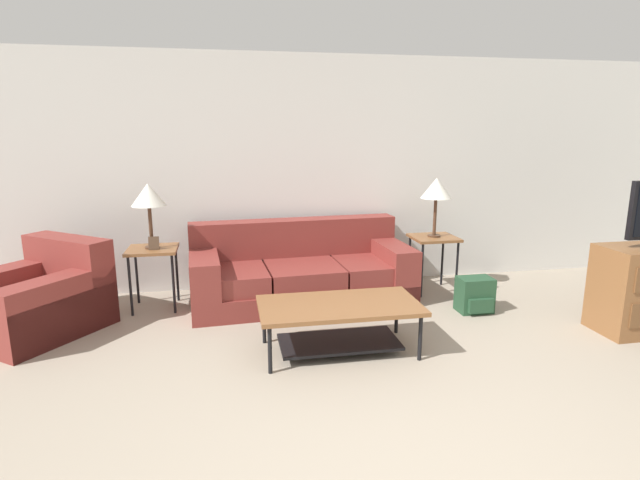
{
  "coord_description": "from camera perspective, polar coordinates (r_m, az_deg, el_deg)",
  "views": [
    {
      "loc": [
        -0.9,
        -1.96,
        1.78
      ],
      "look_at": [
        -0.08,
        2.4,
        0.8
      ],
      "focal_mm": 28.0,
      "sensor_mm": 36.0,
      "label": 1
    }
  ],
  "objects": [
    {
      "name": "wall_back",
      "position": [
        5.73,
        -1.62,
        7.66
      ],
      "size": [
        9.08,
        0.06,
        2.6
      ],
      "color": "silver",
      "rests_on": "ground_plane"
    },
    {
      "name": "couch",
      "position": [
        5.31,
        -2.24,
        -3.81
      ],
      "size": [
        2.33,
        1.13,
        0.82
      ],
      "color": "maroon",
      "rests_on": "ground_plane"
    },
    {
      "name": "armchair",
      "position": [
        5.17,
        -29.48,
        -6.06
      ],
      "size": [
        1.38,
        1.39,
        0.8
      ],
      "color": "maroon",
      "rests_on": "ground_plane"
    },
    {
      "name": "coffee_table",
      "position": [
        4.09,
        2.2,
        -8.65
      ],
      "size": [
        1.3,
        0.68,
        0.41
      ],
      "color": "brown",
      "rests_on": "ground_plane"
    },
    {
      "name": "side_table_left",
      "position": [
        5.26,
        -18.56,
        -1.69
      ],
      "size": [
        0.48,
        0.46,
        0.63
      ],
      "color": "brown",
      "rests_on": "ground_plane"
    },
    {
      "name": "side_table_right",
      "position": [
        5.67,
        12.85,
        -0.36
      ],
      "size": [
        0.48,
        0.46,
        0.63
      ],
      "color": "brown",
      "rests_on": "ground_plane"
    },
    {
      "name": "table_lamp_left",
      "position": [
        5.16,
        -19.02,
        4.78
      ],
      "size": [
        0.33,
        0.33,
        0.65
      ],
      "color": "#472D1E",
      "rests_on": "side_table_left"
    },
    {
      "name": "table_lamp_right",
      "position": [
        5.57,
        13.15,
        5.65
      ],
      "size": [
        0.33,
        0.33,
        0.65
      ],
      "color": "#472D1E",
      "rests_on": "side_table_right"
    },
    {
      "name": "backpack",
      "position": [
        5.23,
        17.28,
        -6.04
      ],
      "size": [
        0.33,
        0.31,
        0.35
      ],
      "color": "#23472D",
      "rests_on": "ground_plane"
    },
    {
      "name": "picture_frame",
      "position": [
        5.16,
        -18.47,
        -0.34
      ],
      "size": [
        0.1,
        0.04,
        0.13
      ],
      "color": "#4C3828",
      "rests_on": "side_table_left"
    }
  ]
}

